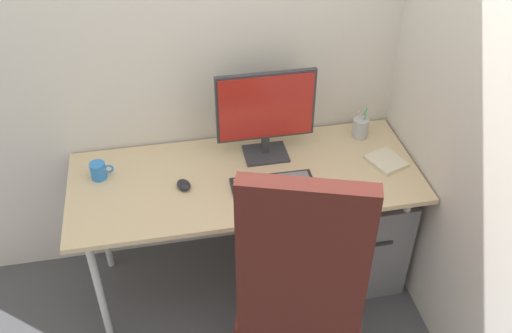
# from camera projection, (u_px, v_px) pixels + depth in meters

# --- Properties ---
(ground_plane) EXTENTS (8.00, 8.00, 0.00)m
(ground_plane) POSITION_uv_depth(u_px,v_px,m) (247.00, 278.00, 3.12)
(ground_plane) COLOR #4C4C51
(wall_back) EXTENTS (3.32, 0.04, 2.80)m
(wall_back) POSITION_uv_depth(u_px,v_px,m) (229.00, 5.00, 2.54)
(wall_back) COLOR silver
(wall_back) RESTS_ON ground_plane
(wall_side_right) EXTENTS (0.04, 2.36, 2.80)m
(wall_side_right) POSITION_uv_depth(u_px,v_px,m) (472.00, 49.00, 2.20)
(wall_side_right) COLOR silver
(wall_side_right) RESTS_ON ground_plane
(desk) EXTENTS (1.63, 0.66, 0.71)m
(desk) POSITION_uv_depth(u_px,v_px,m) (245.00, 185.00, 2.72)
(desk) COLOR #D1B78C
(desk) RESTS_ON ground_plane
(office_chair) EXTENTS (0.63, 0.66, 1.29)m
(office_chair) POSITION_uv_depth(u_px,v_px,m) (301.00, 290.00, 2.23)
(office_chair) COLOR black
(office_chair) RESTS_ON ground_plane
(filing_cabinet) EXTENTS (0.48, 0.46, 0.59)m
(filing_cabinet) POSITION_uv_depth(u_px,v_px,m) (351.00, 230.00, 3.00)
(filing_cabinet) COLOR slate
(filing_cabinet) RESTS_ON ground_plane
(monitor) EXTENTS (0.47, 0.17, 0.44)m
(monitor) POSITION_uv_depth(u_px,v_px,m) (266.00, 111.00, 2.67)
(monitor) COLOR #333338
(monitor) RESTS_ON desk
(keyboard) EXTENTS (0.38, 0.13, 0.02)m
(keyboard) POSITION_uv_depth(u_px,v_px,m) (272.00, 183.00, 2.63)
(keyboard) COLOR black
(keyboard) RESTS_ON desk
(mouse) EXTENTS (0.08, 0.10, 0.03)m
(mouse) POSITION_uv_depth(u_px,v_px,m) (184.00, 185.00, 2.61)
(mouse) COLOR black
(mouse) RESTS_ON desk
(pen_holder) EXTENTS (0.08, 0.08, 0.17)m
(pen_holder) POSITION_uv_depth(u_px,v_px,m) (360.00, 128.00, 2.91)
(pen_holder) COLOR #B2B5BA
(pen_holder) RESTS_ON desk
(notebook) EXTENTS (0.20, 0.21, 0.02)m
(notebook) POSITION_uv_depth(u_px,v_px,m) (386.00, 161.00, 2.76)
(notebook) COLOR beige
(notebook) RESTS_ON desk
(coffee_mug) EXTENTS (0.11, 0.07, 0.08)m
(coffee_mug) POSITION_uv_depth(u_px,v_px,m) (99.00, 171.00, 2.65)
(coffee_mug) COLOR #337FD8
(coffee_mug) RESTS_ON desk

